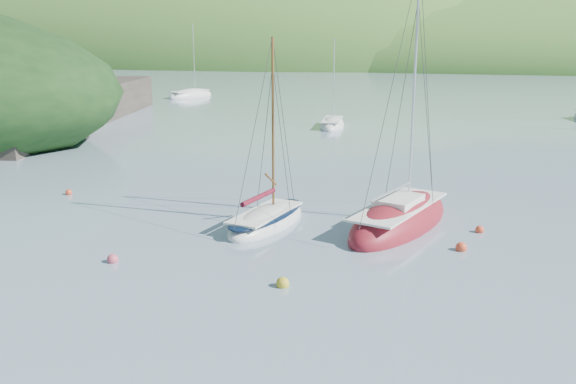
% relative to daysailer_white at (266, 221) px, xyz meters
% --- Properties ---
extents(ground, '(700.00, 700.00, 0.00)m').
position_rel_daysailer_white_xyz_m(ground, '(-0.57, -8.50, -0.22)').
color(ground, gray).
rests_on(ground, ground).
extents(shoreline_hills, '(690.00, 135.00, 56.00)m').
position_rel_daysailer_white_xyz_m(shoreline_hills, '(-10.23, 163.92, -0.22)').
color(shoreline_hills, '#2C6627').
rests_on(shoreline_hills, ground).
extents(daysailer_white, '(3.51, 6.51, 9.50)m').
position_rel_daysailer_white_xyz_m(daysailer_white, '(0.00, 0.00, 0.00)').
color(daysailer_white, silver).
rests_on(daysailer_white, ground).
extents(sloop_red, '(5.70, 9.45, 13.23)m').
position_rel_daysailer_white_xyz_m(sloop_red, '(6.23, 1.45, 0.02)').
color(sloop_red, maroon).
rests_on(sloop_red, ground).
extents(distant_sloop_a, '(2.74, 6.45, 8.97)m').
position_rel_daysailer_white_xyz_m(distant_sloop_a, '(-2.84, 31.55, -0.06)').
color(distant_sloop_a, silver).
rests_on(distant_sloop_a, ground).
extents(distant_sloop_c, '(5.38, 7.87, 10.62)m').
position_rel_daysailer_white_xyz_m(distant_sloop_c, '(-26.52, 52.90, -0.04)').
color(distant_sloop_c, silver).
rests_on(distant_sloop_c, ground).
extents(mooring_buoys, '(22.91, 10.24, 0.49)m').
position_rel_daysailer_white_xyz_m(mooring_buoys, '(2.14, -3.06, -0.10)').
color(mooring_buoys, gold).
rests_on(mooring_buoys, ground).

